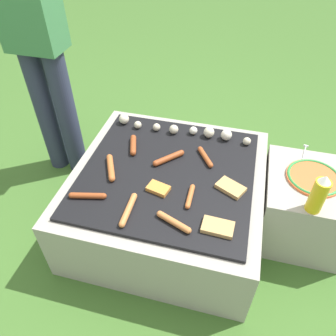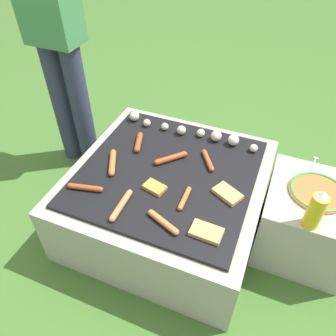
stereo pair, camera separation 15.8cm
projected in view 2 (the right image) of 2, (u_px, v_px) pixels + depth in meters
ground_plane at (168, 220)px, 1.85m from camera, size 14.00×14.00×0.00m
grill at (168, 198)px, 1.73m from camera, size 0.93×0.93×0.38m
side_ledge at (305, 221)px, 1.61m from camera, size 0.42×0.45×0.38m
person_standing at (50, 14)px, 1.64m from camera, size 0.28×0.21×1.63m
sausage_front_right at (85, 188)px, 1.49m from camera, size 0.17×0.06×0.03m
sausage_front_center at (112, 162)px, 1.62m from camera, size 0.10×0.17×0.03m
sausage_mid_right at (185, 198)px, 1.45m from camera, size 0.03×0.14×0.02m
sausage_back_right at (139, 142)px, 1.74m from camera, size 0.07×0.15×0.03m
sausage_back_left at (121, 205)px, 1.42m from camera, size 0.03×0.19×0.03m
sausage_back_center at (171, 158)px, 1.64m from camera, size 0.13×0.14×0.03m
sausage_mid_left at (208, 160)px, 1.63m from camera, size 0.10×0.14×0.03m
sausage_front_left at (163, 222)px, 1.35m from camera, size 0.16×0.08×0.03m
bread_slice_right at (206, 232)px, 1.32m from camera, size 0.13×0.09×0.02m
bread_slice_left at (155, 187)px, 1.50m from camera, size 0.11×0.09×0.02m
bread_slice_center at (228, 194)px, 1.47m from camera, size 0.15×0.13×0.02m
mushroom_row at (192, 131)px, 1.79m from camera, size 0.75×0.08×0.06m
plate_colorful at (318, 192)px, 1.48m from camera, size 0.26×0.26×0.02m
condiment_bottle at (316, 210)px, 1.29m from camera, size 0.07×0.07×0.20m
fork_utensil at (311, 168)px, 1.61m from camera, size 0.05×0.20×0.01m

